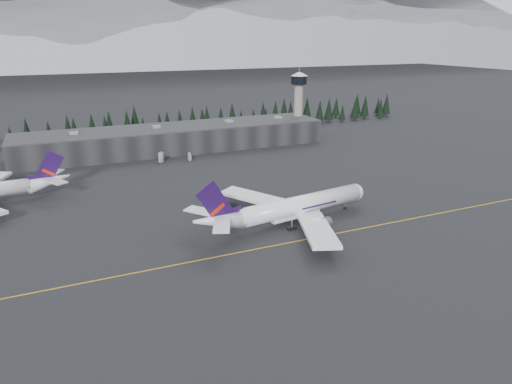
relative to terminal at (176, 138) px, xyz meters
name	(u,v)px	position (x,y,z in m)	size (l,w,h in m)	color
ground	(283,241)	(0.00, -125.00, -6.30)	(1400.00, 1400.00, 0.00)	black
taxiline	(286,243)	(0.00, -127.00, -6.29)	(400.00, 0.40, 0.02)	gold
terminal	(176,138)	(0.00, 0.00, 0.00)	(160.00, 30.00, 12.60)	black
control_tower	(299,97)	(75.00, 3.00, 17.11)	(10.00, 10.00, 37.70)	gray
treeline	(160,124)	(0.00, 37.00, 1.20)	(360.00, 20.00, 15.00)	black
mountain_ridge	(76,64)	(0.00, 875.00, -6.30)	(4400.00, 900.00, 420.00)	white
jet_main	(287,208)	(6.83, -114.18, -0.90)	(64.96, 59.60, 19.16)	white
gse_vehicle_a	(161,161)	(-13.53, -23.12, -5.54)	(2.53, 5.48, 1.52)	white
gse_vehicle_b	(190,160)	(0.10, -25.61, -5.54)	(1.80, 4.48, 1.53)	white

